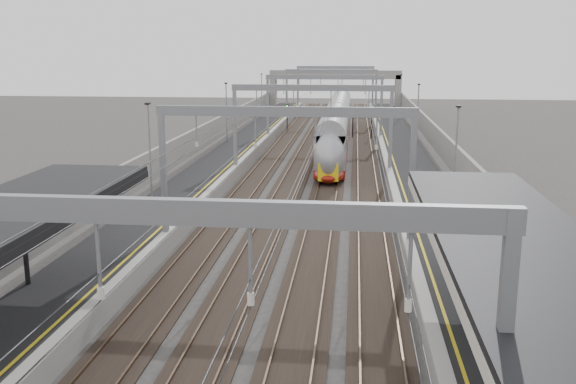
% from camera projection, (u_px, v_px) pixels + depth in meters
% --- Properties ---
extents(platform_left, '(4.00, 120.00, 1.00)m').
position_uv_depth(platform_left, '(223.00, 164.00, 56.19)').
color(platform_left, black).
rests_on(platform_left, ground).
extents(platform_right, '(4.00, 120.00, 1.00)m').
position_uv_depth(platform_right, '(408.00, 168.00, 54.57)').
color(platform_right, black).
rests_on(platform_right, ground).
extents(tracks, '(11.40, 140.00, 0.20)m').
position_uv_depth(tracks, '(314.00, 171.00, 55.47)').
color(tracks, black).
rests_on(tracks, ground).
extents(overhead_line, '(13.00, 140.00, 6.60)m').
position_uv_depth(overhead_line, '(319.00, 95.00, 60.57)').
color(overhead_line, gray).
rests_on(overhead_line, platform_left).
extents(overbridge, '(22.00, 2.20, 6.90)m').
position_uv_depth(overbridge, '(335.00, 80.00, 107.72)').
color(overbridge, gray).
rests_on(overbridge, ground).
extents(wall_left, '(0.30, 120.00, 3.20)m').
position_uv_depth(wall_left, '(187.00, 151.00, 56.27)').
color(wall_left, gray).
rests_on(wall_left, ground).
extents(wall_right, '(0.30, 120.00, 3.20)m').
position_uv_depth(wall_right, '(447.00, 155.00, 54.00)').
color(wall_right, gray).
rests_on(wall_right, ground).
extents(train, '(2.49, 45.32, 3.94)m').
position_uv_depth(train, '(337.00, 129.00, 68.94)').
color(train, maroon).
rests_on(train, ground).
extents(bench, '(1.08, 1.89, 0.95)m').
position_uv_depth(bench, '(490.00, 315.00, 21.65)').
color(bench, black).
rests_on(bench, platform_right).
extents(signal_green, '(0.32, 0.32, 3.48)m').
position_uv_depth(signal_green, '(287.00, 113.00, 81.87)').
color(signal_green, black).
rests_on(signal_green, ground).
extents(signal_red_near, '(0.32, 0.32, 3.48)m').
position_uv_depth(signal_red_near, '(353.00, 117.00, 76.47)').
color(signal_red_near, black).
rests_on(signal_red_near, ground).
extents(signal_red_far, '(0.32, 0.32, 3.48)m').
position_uv_depth(signal_red_far, '(372.00, 118.00, 75.29)').
color(signal_red_far, black).
rests_on(signal_red_far, ground).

